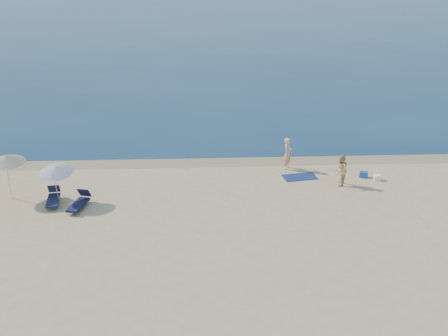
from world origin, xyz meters
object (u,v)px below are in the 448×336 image
object	(u,v)px
person_right	(341,170)
umbrella_near	(56,169)
person_left	(288,154)
blue_cooler	(364,174)

from	to	relation	value
person_right	umbrella_near	bearing A→B (deg)	-64.64
person_left	blue_cooler	distance (m)	4.20
person_right	umbrella_near	size ratio (longest dim) A/B	0.79
person_left	blue_cooler	size ratio (longest dim) A/B	4.03
umbrella_near	person_left	bearing A→B (deg)	21.96
person_right	blue_cooler	xyz separation A→B (m)	(1.53, 0.97, -0.68)
person_right	blue_cooler	size ratio (longest dim) A/B	3.77
person_left	blue_cooler	world-z (taller)	person_left
blue_cooler	umbrella_near	world-z (taller)	umbrella_near
person_right	umbrella_near	world-z (taller)	umbrella_near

